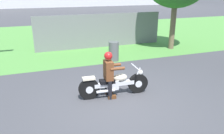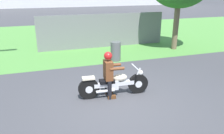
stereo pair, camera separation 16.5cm
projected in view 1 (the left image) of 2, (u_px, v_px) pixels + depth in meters
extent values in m
plane|color=#424247|center=(118.00, 105.00, 6.21)|extent=(120.00, 120.00, 0.00)
cube|color=#549342|center=(66.00, 38.00, 14.69)|extent=(60.00, 12.00, 0.01)
cylinder|color=black|center=(138.00, 83.00, 6.87)|extent=(0.62, 0.16, 0.62)
cylinder|color=silver|center=(138.00, 83.00, 6.87)|extent=(0.22, 0.15, 0.22)
cylinder|color=black|center=(89.00, 89.00, 6.47)|extent=(0.62, 0.16, 0.62)
cylinder|color=silver|center=(89.00, 89.00, 6.47)|extent=(0.22, 0.15, 0.22)
cube|color=silver|center=(114.00, 84.00, 6.65)|extent=(1.23, 0.22, 0.12)
cube|color=silver|center=(113.00, 84.00, 6.64)|extent=(0.33, 0.26, 0.28)
ellipsoid|color=beige|center=(120.00, 77.00, 6.63)|extent=(0.45, 0.27, 0.22)
cube|color=black|center=(107.00, 81.00, 6.56)|extent=(0.45, 0.27, 0.10)
cube|color=beige|center=(89.00, 78.00, 6.36)|extent=(0.37, 0.22, 0.06)
cylinder|color=silver|center=(137.00, 76.00, 6.78)|extent=(0.26, 0.07, 0.53)
cylinder|color=silver|center=(136.00, 67.00, 6.67)|extent=(0.08, 0.66, 0.04)
sphere|color=white|center=(140.00, 72.00, 6.77)|extent=(0.16, 0.16, 0.16)
cylinder|color=silver|center=(106.00, 91.00, 6.49)|extent=(0.55, 0.11, 0.08)
cylinder|color=black|center=(107.00, 85.00, 6.80)|extent=(0.12, 0.12, 0.56)
cube|color=#593319|center=(109.00, 92.00, 6.89)|extent=(0.25, 0.11, 0.10)
cylinder|color=black|center=(110.00, 90.00, 6.47)|extent=(0.12, 0.12, 0.56)
cube|color=#593319|center=(112.00, 97.00, 6.56)|extent=(0.25, 0.11, 0.10)
cube|color=brown|center=(108.00, 70.00, 6.45)|extent=(0.24, 0.39, 0.56)
cylinder|color=brown|center=(114.00, 65.00, 6.63)|extent=(0.42, 0.12, 0.09)
cylinder|color=brown|center=(117.00, 69.00, 6.33)|extent=(0.42, 0.12, 0.09)
sphere|color=#996B4C|center=(108.00, 57.00, 6.32)|extent=(0.20, 0.20, 0.20)
sphere|color=#B21919|center=(108.00, 56.00, 6.31)|extent=(0.24, 0.24, 0.24)
cylinder|color=brown|center=(173.00, 28.00, 11.68)|extent=(0.28, 0.28, 2.26)
cylinder|color=#595E5B|center=(114.00, 51.00, 9.91)|extent=(0.45, 0.45, 0.86)
cube|color=slate|center=(101.00, 31.00, 12.07)|extent=(7.00, 0.06, 1.80)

